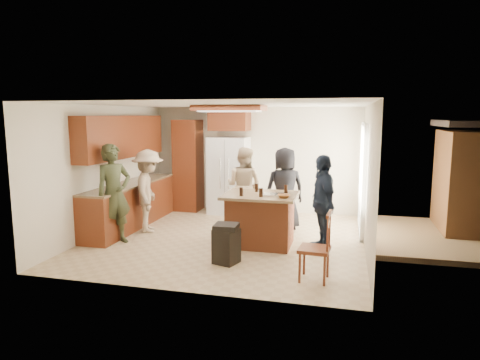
% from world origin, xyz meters
% --- Properties ---
extents(room_shell, '(8.00, 5.20, 5.00)m').
position_xyz_m(room_shell, '(4.37, 1.64, 0.87)').
color(room_shell, tan).
rests_on(room_shell, ground).
extents(person_front_left, '(0.76, 0.82, 1.81)m').
position_xyz_m(person_front_left, '(-1.90, -0.75, 0.91)').
color(person_front_left, '#323720').
rests_on(person_front_left, ground).
extents(person_behind_left, '(0.90, 0.68, 1.64)m').
position_xyz_m(person_behind_left, '(0.04, 1.19, 0.82)').
color(person_behind_left, tan).
rests_on(person_behind_left, ground).
extents(person_behind_right, '(0.97, 0.84, 1.67)m').
position_xyz_m(person_behind_right, '(0.94, 0.95, 0.84)').
color(person_behind_right, black).
rests_on(person_behind_right, ground).
extents(person_side_right, '(0.79, 1.08, 1.66)m').
position_xyz_m(person_side_right, '(1.76, -0.24, 0.83)').
color(person_side_right, '#1B2436').
rests_on(person_side_right, ground).
extents(person_counter, '(0.84, 1.17, 1.64)m').
position_xyz_m(person_counter, '(-1.66, 0.14, 0.82)').
color(person_counter, '#9E876C').
rests_on(person_counter, ground).
extents(left_cabinetry, '(0.64, 3.00, 2.30)m').
position_xyz_m(left_cabinetry, '(-2.24, 0.40, 0.96)').
color(left_cabinetry, maroon).
rests_on(left_cabinetry, ground).
extents(back_wall_units, '(1.80, 0.60, 2.45)m').
position_xyz_m(back_wall_units, '(-1.33, 2.20, 1.38)').
color(back_wall_units, maroon).
rests_on(back_wall_units, ground).
extents(refrigerator, '(0.90, 0.76, 1.80)m').
position_xyz_m(refrigerator, '(-0.55, 2.12, 0.90)').
color(refrigerator, white).
rests_on(refrigerator, ground).
extents(kitchen_island, '(1.28, 1.03, 0.93)m').
position_xyz_m(kitchen_island, '(0.68, -0.21, 0.47)').
color(kitchen_island, brown).
rests_on(kitchen_island, ground).
extents(island_items, '(0.90, 0.61, 0.15)m').
position_xyz_m(island_items, '(0.90, -0.32, 0.97)').
color(island_items, silver).
rests_on(island_items, kitchen_island).
extents(trash_bin, '(0.42, 0.42, 0.63)m').
position_xyz_m(trash_bin, '(0.35, -1.29, 0.32)').
color(trash_bin, black).
rests_on(trash_bin, ground).
extents(spindle_chair, '(0.45, 0.45, 0.99)m').
position_xyz_m(spindle_chair, '(1.76, -1.67, 0.45)').
color(spindle_chair, maroon).
rests_on(spindle_chair, ground).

